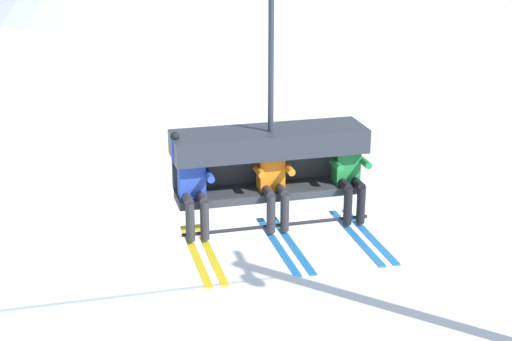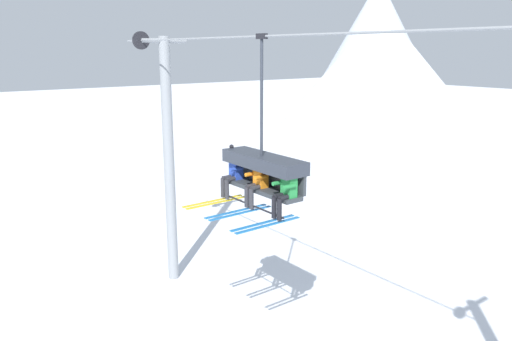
% 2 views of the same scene
% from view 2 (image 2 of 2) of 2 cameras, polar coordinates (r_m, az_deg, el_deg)
% --- Properties ---
extents(mountain_peak_west, '(19.63, 19.63, 17.75)m').
position_cam_2_polar(mountain_peak_west, '(75.32, 13.58, 13.88)').
color(mountain_peak_west, silver).
rests_on(mountain_peak_west, ground_plane).
extents(mountain_peak_central, '(21.09, 21.09, 12.07)m').
position_cam_2_polar(mountain_peak_central, '(53.87, 13.97, 11.08)').
color(mountain_peak_central, white).
rests_on(mountain_peak_central, ground_plane).
extents(lift_tower_near, '(0.36, 1.88, 8.61)m').
position_cam_2_polar(lift_tower_near, '(17.32, -9.98, 1.51)').
color(lift_tower_near, gray).
rests_on(lift_tower_near, ground_plane).
extents(lift_cable, '(16.07, 0.05, 0.05)m').
position_cam_2_polar(lift_cable, '(10.62, 3.53, 15.16)').
color(lift_cable, gray).
extents(chairlift_chair, '(2.44, 0.74, 3.88)m').
position_cam_2_polar(chairlift_chair, '(11.62, 0.90, 0.49)').
color(chairlift_chair, '#33383D').
extents(skier_blue, '(0.48, 1.70, 1.34)m').
position_cam_2_polar(skier_blue, '(12.35, -2.76, -0.17)').
color(skier_blue, '#2847B7').
extents(skier_orange, '(0.46, 1.70, 1.23)m').
position_cam_2_polar(skier_orange, '(11.56, 0.04, -1.22)').
color(skier_orange, orange).
extents(skier_green, '(0.46, 1.70, 1.23)m').
position_cam_2_polar(skier_green, '(10.81, 3.26, -2.30)').
color(skier_green, '#23843D').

